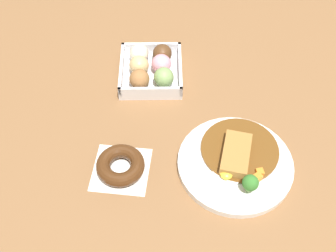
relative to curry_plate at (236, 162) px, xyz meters
name	(u,v)px	position (x,y,z in m)	size (l,w,h in m)	color
ground_plane	(219,129)	(0.11, 0.03, -0.01)	(1.60, 1.60, 0.00)	brown
curry_plate	(236,162)	(0.00, 0.00, 0.00)	(0.27, 0.27, 0.07)	white
donut_box	(151,68)	(0.30, 0.20, 0.01)	(0.18, 0.17, 0.07)	white
chocolate_ring_donut	(121,166)	(-0.01, 0.27, 0.00)	(0.14, 0.14, 0.04)	white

